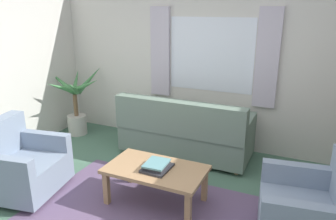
% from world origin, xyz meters
% --- Properties ---
extents(ground_plane, '(6.24, 6.24, 0.00)m').
position_xyz_m(ground_plane, '(0.00, 0.00, 0.00)').
color(ground_plane, '#476B56').
extents(wall_back, '(5.32, 0.12, 2.60)m').
position_xyz_m(wall_back, '(0.00, 2.26, 1.30)').
color(wall_back, silver).
rests_on(wall_back, ground_plane).
extents(window_with_curtains, '(1.98, 0.07, 1.40)m').
position_xyz_m(window_with_curtains, '(0.00, 2.18, 1.45)').
color(window_with_curtains, white).
extents(area_rug, '(2.57, 1.89, 0.01)m').
position_xyz_m(area_rug, '(0.00, 0.00, 0.01)').
color(area_rug, '#604C6B').
rests_on(area_rug, ground_plane).
extents(couch, '(1.90, 0.82, 0.92)m').
position_xyz_m(couch, '(-0.18, 1.62, 0.37)').
color(couch, slate).
rests_on(couch, ground_plane).
extents(armchair_left, '(0.96, 0.97, 0.88)m').
position_xyz_m(armchair_left, '(-1.60, -0.11, 0.35)').
color(armchair_left, gray).
rests_on(armchair_left, ground_plane).
extents(armchair_right, '(0.93, 0.95, 0.88)m').
position_xyz_m(armchair_right, '(1.59, 0.34, 0.35)').
color(armchair_right, gray).
rests_on(armchair_right, ground_plane).
extents(coffee_table, '(1.10, 0.64, 0.44)m').
position_xyz_m(coffee_table, '(-0.02, 0.35, 0.38)').
color(coffee_table, '#A87F56').
rests_on(coffee_table, ground_plane).
extents(book_stack_on_table, '(0.29, 0.34, 0.08)m').
position_xyz_m(book_stack_on_table, '(0.01, 0.34, 0.48)').
color(book_stack_on_table, '#2D2D33').
rests_on(book_stack_on_table, coffee_table).
extents(potted_plant, '(1.16, 1.05, 1.16)m').
position_xyz_m(potted_plant, '(-2.21, 1.67, 0.53)').
color(potted_plant, '#B7B2A8').
rests_on(potted_plant, ground_plane).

